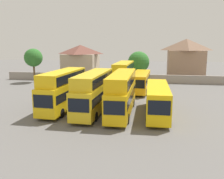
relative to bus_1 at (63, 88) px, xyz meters
name	(u,v)px	position (x,y,z in m)	size (l,w,h in m)	color
ground	(125,87)	(5.87, 17.75, -2.82)	(140.00, 140.00, 0.00)	#605E5B
depot_boundary_wall	(128,78)	(5.87, 23.84, -1.92)	(56.00, 0.50, 1.80)	gray
bus_1	(63,88)	(0.00, 0.00, 0.00)	(3.07, 10.66, 5.01)	yellow
bus_2	(94,90)	(4.12, -0.47, -0.04)	(2.84, 11.53, 4.93)	yellow
bus_3	(122,91)	(7.61, -0.48, -0.03)	(2.56, 11.99, 4.95)	#EAB40E
bus_4	(157,99)	(11.86, -0.48, -0.80)	(2.70, 11.15, 3.55)	yellow
bus_5	(97,80)	(1.23, 13.58, -0.92)	(2.72, 11.42, 3.32)	#E3B80F
bus_6	(123,75)	(6.05, 13.92, 0.04)	(2.85, 10.72, 5.09)	gold
bus_7	(141,81)	(9.12, 14.15, -0.93)	(3.06, 11.29, 3.31)	#F3AE15
house_terrace_left	(81,60)	(-7.22, 32.27, 1.24)	(8.56, 8.38, 7.96)	tan
house_terrace_centre	(186,58)	(18.88, 32.75, 1.99)	(8.85, 7.09, 9.44)	#9E7A60
tree_left_of_lot	(33,58)	(-14.37, 20.84, 2.48)	(3.91, 3.91, 7.29)	brown
tree_behind_wall	(139,62)	(7.94, 26.34, 1.40)	(4.78, 4.78, 6.62)	brown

